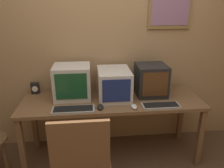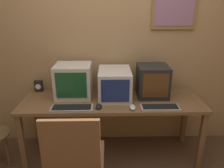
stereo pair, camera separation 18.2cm
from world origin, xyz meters
name	(u,v)px [view 2 (the right image)]	position (x,y,z in m)	size (l,w,h in m)	color
wall_back	(112,45)	(0.01, 1.36, 1.30)	(8.00, 0.08, 2.60)	tan
desk	(112,106)	(0.00, 0.96, 0.67)	(2.03, 0.64, 0.75)	brown
monitor_left	(74,81)	(-0.44, 1.08, 0.94)	(0.41, 0.36, 0.38)	beige
monitor_center	(115,84)	(0.03, 1.03, 0.92)	(0.36, 0.47, 0.33)	beige
monitor_right	(152,81)	(0.47, 1.07, 0.93)	(0.34, 0.35, 0.36)	black
keyboard_main	(72,108)	(-0.42, 0.73, 0.77)	(0.43, 0.16, 0.03)	#A8A399
keyboard_side	(160,107)	(0.49, 0.73, 0.77)	(0.40, 0.15, 0.03)	#A8A399
mouse_near_keyboard	(99,106)	(-0.14, 0.75, 0.77)	(0.07, 0.11, 0.04)	black
mouse_far_corner	(132,107)	(0.21, 0.73, 0.77)	(0.06, 0.12, 0.04)	silver
desk_clock	(39,86)	(-0.90, 1.23, 0.82)	(0.09, 0.06, 0.14)	black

